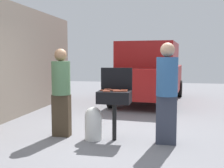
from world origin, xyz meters
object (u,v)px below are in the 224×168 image
Objects in this scene: hot_dog_0 at (117,91)px; hot_dog_5 at (124,91)px; hot_dog_6 at (107,91)px; propane_tank at (93,123)px; hot_dog_2 at (116,90)px; person_left at (61,89)px; parked_minivan at (150,72)px; hot_dog_4 at (108,89)px; bbq_grill at (114,99)px; hot_dog_1 at (115,90)px; person_right at (167,90)px; hot_dog_3 at (124,90)px; hot_dog_7 at (104,90)px.

hot_dog_5 is (0.12, 0.03, 0.00)m from hot_dog_0.
hot_dog_6 is at bearing -170.19° from hot_dog_0.
hot_dog_2 is at bearing 14.18° from propane_tank.
hot_dog_5 is 1.26m from person_left.
hot_dog_4 is at bearing 89.16° from parked_minivan.
hot_dog_2 is 1.00× the size of hot_dog_5.
hot_dog_4 is at bearing 143.65° from bbq_grill.
parked_minivan is (0.29, 4.76, 0.09)m from hot_dog_0.
person_right is at bearing -3.58° from hot_dog_1.
parked_minivan is (0.35, 4.65, 0.25)m from bbq_grill.
hot_dog_1 is 1.00× the size of hot_dog_3.
hot_dog_4 is 0.03× the size of parked_minivan.
hot_dog_0 is at bearing -164.56° from hot_dog_5.
person_left is (-0.87, 0.12, -0.01)m from hot_dog_7.
hot_dog_2 is at bearing -8.98° from person_right.
hot_dog_3 and hot_dog_4 have the same top height.
parked_minivan reaches higher than hot_dog_0.
hot_dog_4 reaches higher than bbq_grill.
propane_tank is at bearing 176.65° from hot_dog_5.
hot_dog_0 and hot_dog_1 have the same top height.
person_right reaches higher than hot_dog_2.
hot_dog_1 is 0.20m from hot_dog_7.
hot_dog_3 is 1.00× the size of hot_dog_6.
bbq_grill is 0.60m from propane_tank.
hot_dog_3 is at bearing 24.18° from bbq_grill.
hot_dog_2 is 0.07× the size of person_right.
hot_dog_7 reaches higher than bbq_grill.
hot_dog_4 is 1.10m from person_right.
parked_minivan is at bearing 87.72° from hot_dog_3.
hot_dog_2 is at bearing -171.26° from hot_dog_3.
hot_dog_1 is 0.94m from person_right.
bbq_grill is at bearing -155.82° from hot_dog_3.
hot_dog_3 and hot_dog_5 have the same top height.
hot_dog_5 is 0.84m from propane_tank.
hot_dog_4 is 1.00× the size of hot_dog_5.
hot_dog_0 is 0.26m from hot_dog_7.
propane_tank is (-0.39, -0.05, -0.46)m from bbq_grill.
bbq_grill is 4.67m from parked_minivan.
hot_dog_1 is 0.18m from hot_dog_3.
hot_dog_0 is 1.00× the size of hot_dog_6.
bbq_grill is 7.08× the size of hot_dog_2.
person_left reaches higher than hot_dog_1.
person_right is (0.94, -0.06, 0.04)m from hot_dog_1.
parked_minivan reaches higher than hot_dog_4.
hot_dog_2 is 1.00× the size of hot_dog_7.
hot_dog_0 is 0.16m from hot_dog_1.
hot_dog_3 is 0.38m from hot_dog_7.
hot_dog_5 is 0.08× the size of person_left.
hot_dog_2 is at bearing 104.72° from hot_dog_0.
person_right is 0.39× the size of parked_minivan.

